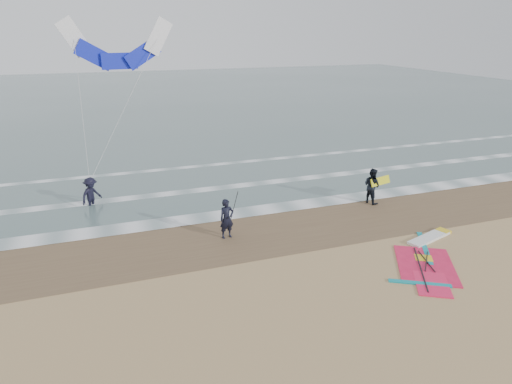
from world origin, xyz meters
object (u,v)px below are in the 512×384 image
object	(u,v)px
person_wading	(91,188)
person_standing	(227,219)
person_walking	(372,186)
surf_kite	(118,49)
windsurf_rig	(428,257)

from	to	relation	value
person_wading	person_standing	bearing A→B (deg)	-89.37
person_walking	surf_kite	xyz separation A→B (m)	(-11.04, 7.75, 6.35)
windsurf_rig	person_wading	distance (m)	15.69
windsurf_rig	person_walking	xyz separation A→B (m)	(1.20, 5.81, 0.86)
person_standing	surf_kite	size ratio (longest dim) A/B	0.22
person_walking	windsurf_rig	bearing A→B (deg)	149.61
person_standing	windsurf_rig	bearing A→B (deg)	-41.39
windsurf_rig	person_walking	bearing A→B (deg)	78.34
person_standing	person_walking	world-z (taller)	person_walking
windsurf_rig	surf_kite	xyz separation A→B (m)	(-9.84, 13.56, 7.22)
person_walking	surf_kite	bearing A→B (deg)	36.22
surf_kite	person_wading	bearing A→B (deg)	-121.78
person_wading	surf_kite	size ratio (longest dim) A/B	0.23
windsurf_rig	person_walking	world-z (taller)	person_walking
windsurf_rig	person_standing	size ratio (longest dim) A/B	2.89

